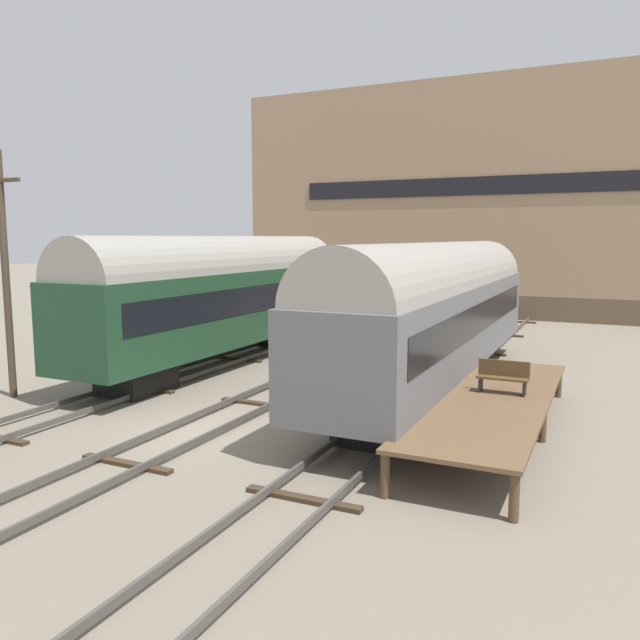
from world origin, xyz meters
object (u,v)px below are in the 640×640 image
(train_car_green, at_px, (223,292))
(bench, at_px, (503,376))
(train_car_grey, at_px, (437,307))
(utility_pole, at_px, (6,271))

(train_car_green, bearing_deg, bench, -19.85)
(train_car_grey, bearing_deg, bench, -52.45)
(train_car_grey, distance_m, bench, 4.95)
(train_car_grey, xyz_separation_m, utility_pole, (-12.75, -7.08, 1.31))
(train_car_grey, height_order, bench, train_car_grey)
(train_car_grey, relative_size, utility_pole, 2.22)
(train_car_green, xyz_separation_m, utility_pole, (-3.36, -7.75, 1.18))
(train_car_green, xyz_separation_m, bench, (12.28, -4.43, -1.54))
(bench, xyz_separation_m, utility_pole, (-15.64, -3.31, 2.71))
(train_car_grey, xyz_separation_m, bench, (2.89, -3.77, -1.40))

